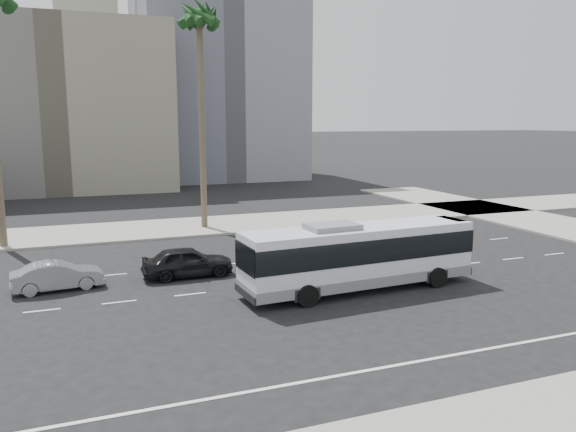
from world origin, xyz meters
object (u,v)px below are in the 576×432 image
car_b (58,276)px  palm_near (199,22)px  city_bus (359,254)px  car_a (188,262)px

car_b → palm_near: 20.25m
palm_near → city_bus: bearing=-78.7°
city_bus → car_b: city_bus is taller
car_a → palm_near: bearing=-16.7°
car_b → palm_near: (9.36, 11.92, 13.43)m
car_a → palm_near: 18.16m
car_b → city_bus: bearing=-116.7°
city_bus → car_a: bearing=140.9°
city_bus → palm_near: (-3.36, 16.75, 12.44)m
palm_near → car_a: bearing=-106.3°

